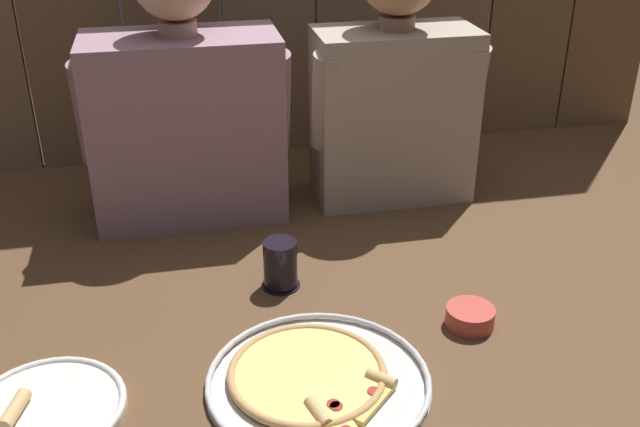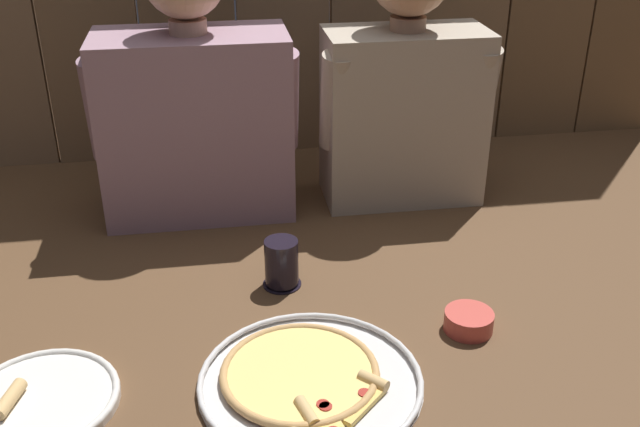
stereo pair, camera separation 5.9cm
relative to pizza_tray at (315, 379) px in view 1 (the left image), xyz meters
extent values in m
plane|color=brown|center=(0.08, 0.14, -0.01)|extent=(3.20, 3.20, 0.00)
cylinder|color=silver|center=(0.00, 0.00, -0.01)|extent=(0.36, 0.36, 0.01)
torus|color=silver|center=(0.00, 0.00, 0.00)|extent=(0.36, 0.36, 0.01)
cylinder|color=#B23823|center=(-0.01, 0.01, 0.00)|extent=(0.25, 0.25, 0.00)
cylinder|color=#F4D170|center=(-0.01, 0.01, 0.00)|extent=(0.24, 0.24, 0.01)
torus|color=tan|center=(-0.01, 0.01, 0.00)|extent=(0.26, 0.26, 0.01)
cube|color=#EFC660|center=(0.02, -0.07, 0.00)|extent=(0.08, 0.07, 0.01)
cylinder|color=tan|center=(-0.01, -0.08, 0.01)|extent=(0.03, 0.06, 0.02)
cylinder|color=#A3281E|center=(0.02, -0.08, 0.01)|extent=(0.02, 0.02, 0.00)
cylinder|color=#A3281E|center=(0.01, -0.07, 0.01)|extent=(0.02, 0.02, 0.00)
cube|color=#EABC56|center=(0.07, -0.06, 0.00)|extent=(0.11, 0.11, 0.01)
cylinder|color=tan|center=(0.10, -0.03, 0.01)|extent=(0.05, 0.05, 0.02)
cylinder|color=#A3281E|center=(0.08, -0.05, 0.01)|extent=(0.02, 0.02, 0.00)
cylinder|color=white|center=(-0.41, 0.02, 0.00)|extent=(0.24, 0.24, 0.01)
torus|color=white|center=(-0.41, 0.02, 0.00)|extent=(0.24, 0.24, 0.01)
cylinder|color=tan|center=(-0.45, 0.01, 0.01)|extent=(0.04, 0.08, 0.02)
cylinder|color=black|center=(-0.01, 0.30, -0.01)|extent=(0.08, 0.08, 0.01)
cylinder|color=black|center=(-0.01, 0.30, 0.04)|extent=(0.07, 0.07, 0.09)
cylinder|color=#CC4C42|center=(0.30, 0.10, 0.01)|extent=(0.09, 0.09, 0.04)
cylinder|color=#B23823|center=(0.30, 0.10, 0.02)|extent=(0.07, 0.07, 0.02)
cube|color=gray|center=(-0.16, 0.66, 0.20)|extent=(0.42, 0.21, 0.41)
cylinder|color=#DBAD8E|center=(-0.16, 0.66, 0.42)|extent=(0.08, 0.08, 0.03)
cylinder|color=gray|center=(-0.34, 0.62, 0.26)|extent=(0.08, 0.12, 0.24)
cylinder|color=gray|center=(0.03, 0.62, 0.26)|extent=(0.08, 0.12, 0.24)
cube|color=#B2A38E|center=(0.32, 0.66, 0.19)|extent=(0.36, 0.19, 0.40)
cylinder|color=tan|center=(0.32, 0.66, 0.41)|extent=(0.08, 0.08, 0.03)
cylinder|color=#B2A38E|center=(0.16, 0.62, 0.25)|extent=(0.08, 0.12, 0.23)
cylinder|color=#B2A38E|center=(0.48, 0.62, 0.25)|extent=(0.08, 0.12, 0.23)
camera|label=1|loc=(-0.18, -0.91, 0.77)|focal=41.41mm
camera|label=2|loc=(-0.12, -0.92, 0.77)|focal=41.41mm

